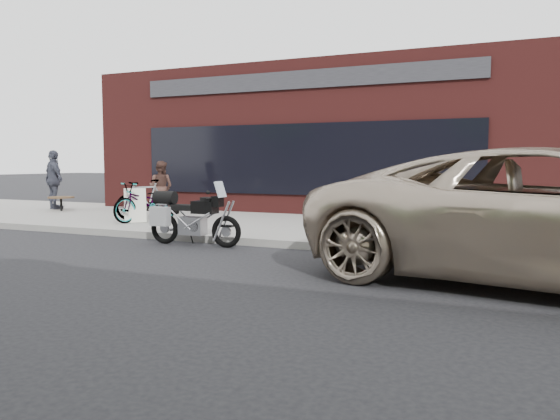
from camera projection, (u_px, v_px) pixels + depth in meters
ground at (171, 298)px, 6.49m from camera, size 120.00×120.00×0.00m
near_sidewalk at (345, 228)px, 12.86m from camera, size 44.00×6.00×0.15m
storefront at (350, 145)px, 19.84m from camera, size 14.00×10.07×4.50m
motorcycle at (188, 218)px, 10.59m from camera, size 2.00×0.68×1.26m
bicycle_front at (146, 202)px, 13.50m from camera, size 1.15×1.95×0.97m
bicycle_rear at (146, 199)px, 14.22m from camera, size 1.16×1.73×1.02m
sandwich_sign at (135, 205)px, 13.39m from camera, size 0.70×0.70×0.83m
cafe_table at (61, 198)px, 16.45m from camera, size 0.76×0.76×0.43m
cafe_patron_left at (161, 187)px, 15.66m from camera, size 0.82×0.68×1.50m
cafe_patron_right at (54, 180)px, 17.06m from camera, size 1.17×0.82×1.84m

